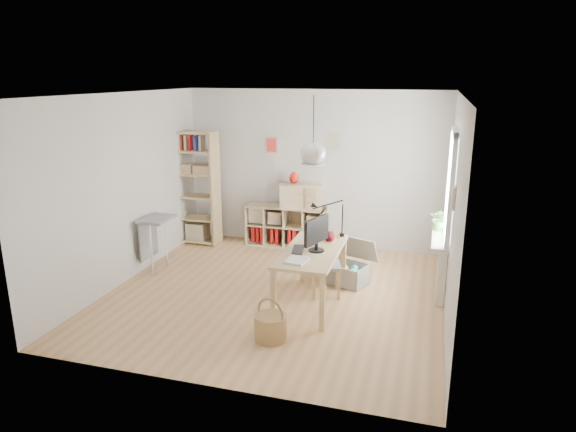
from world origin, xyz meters
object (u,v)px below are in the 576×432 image
(desk, at_px, (312,257))
(cube_shelf, at_px, (285,229))
(storage_chest, at_px, (349,269))
(monitor, at_px, (317,232))
(chair, at_px, (325,261))
(drawer_chest, at_px, (300,196))
(tall_bookshelf, at_px, (195,183))

(desk, distance_m, cube_shelf, 2.48)
(storage_chest, xyz_separation_m, monitor, (-0.29, -0.88, 0.80))
(cube_shelf, bearing_deg, storage_chest, -45.02)
(chair, bearing_deg, cube_shelf, 105.37)
(desk, height_order, cube_shelf, desk)
(chair, bearing_deg, storage_chest, 45.60)
(desk, xyz_separation_m, storage_chest, (0.35, 0.86, -0.45))
(desk, relative_size, monitor, 3.02)
(desk, distance_m, monitor, 0.35)
(desk, xyz_separation_m, drawer_chest, (-0.73, 2.19, 0.27))
(tall_bookshelf, distance_m, drawer_chest, 1.88)
(desk, height_order, drawer_chest, drawer_chest)
(storage_chest, distance_m, monitor, 1.22)
(desk, height_order, storage_chest, desk)
(tall_bookshelf, bearing_deg, storage_chest, -20.41)
(chair, xyz_separation_m, monitor, (-0.04, -0.42, 0.54))
(monitor, bearing_deg, chair, 104.20)
(cube_shelf, xyz_separation_m, storage_chest, (1.37, -1.37, -0.10))
(desk, distance_m, chair, 0.45)
(tall_bookshelf, distance_m, monitor, 3.31)
(chair, distance_m, drawer_chest, 2.03)
(monitor, relative_size, drawer_chest, 0.69)
(tall_bookshelf, xyz_separation_m, storage_chest, (2.94, -1.09, -0.89))
(desk, bearing_deg, tall_bookshelf, 142.99)
(cube_shelf, xyz_separation_m, tall_bookshelf, (-1.56, -0.28, 0.79))
(tall_bookshelf, height_order, monitor, tall_bookshelf)
(storage_chest, bearing_deg, cube_shelf, 155.55)
(monitor, xyz_separation_m, drawer_chest, (-0.79, 2.22, -0.07))
(desk, distance_m, tall_bookshelf, 3.27)
(tall_bookshelf, bearing_deg, desk, -37.01)
(monitor, height_order, drawer_chest, monitor)
(storage_chest, relative_size, drawer_chest, 1.14)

